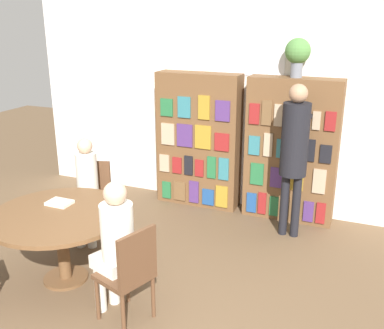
{
  "coord_description": "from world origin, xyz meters",
  "views": [
    {
      "loc": [
        1.57,
        -2.22,
        2.53
      ],
      "look_at": [
        -0.15,
        1.89,
        1.05
      ],
      "focal_mm": 42.0,
      "sensor_mm": 36.0,
      "label": 1
    }
  ],
  "objects_px": {
    "flower_vase": "(298,53)",
    "seated_reader_right": "(115,240)",
    "bookshelf_right": "(291,151)",
    "bookshelf_left": "(199,141)",
    "chair_far_side": "(130,271)",
    "reading_table": "(60,223)",
    "chair_left_side": "(93,195)",
    "seated_reader_left": "(86,186)",
    "librarian_standing": "(295,145)"
  },
  "relations": [
    {
      "from": "flower_vase",
      "to": "seated_reader_right",
      "type": "relative_size",
      "value": 0.36
    },
    {
      "from": "bookshelf_right",
      "to": "bookshelf_left",
      "type": "bearing_deg",
      "value": -179.98
    },
    {
      "from": "flower_vase",
      "to": "seated_reader_right",
      "type": "height_order",
      "value": "flower_vase"
    },
    {
      "from": "flower_vase",
      "to": "chair_far_side",
      "type": "relative_size",
      "value": 0.51
    },
    {
      "from": "reading_table",
      "to": "chair_left_side",
      "type": "relative_size",
      "value": 1.48
    },
    {
      "from": "seated_reader_left",
      "to": "chair_far_side",
      "type": "bearing_deg",
      "value": 119.96
    },
    {
      "from": "bookshelf_right",
      "to": "seated_reader_left",
      "type": "xyz_separation_m",
      "value": [
        -2.0,
        -1.56,
        -0.22
      ]
    },
    {
      "from": "bookshelf_right",
      "to": "librarian_standing",
      "type": "distance_m",
      "value": 0.56
    },
    {
      "from": "chair_left_side",
      "to": "seated_reader_right",
      "type": "distance_m",
      "value": 1.65
    },
    {
      "from": "flower_vase",
      "to": "librarian_standing",
      "type": "height_order",
      "value": "flower_vase"
    },
    {
      "from": "seated_reader_left",
      "to": "seated_reader_right",
      "type": "bearing_deg",
      "value": 117.14
    },
    {
      "from": "bookshelf_left",
      "to": "chair_far_side",
      "type": "height_order",
      "value": "bookshelf_left"
    },
    {
      "from": "bookshelf_left",
      "to": "bookshelf_right",
      "type": "relative_size",
      "value": 1.0
    },
    {
      "from": "bookshelf_left",
      "to": "seated_reader_right",
      "type": "relative_size",
      "value": 1.45
    },
    {
      "from": "seated_reader_right",
      "to": "librarian_standing",
      "type": "height_order",
      "value": "librarian_standing"
    },
    {
      "from": "chair_left_side",
      "to": "seated_reader_right",
      "type": "relative_size",
      "value": 0.71
    },
    {
      "from": "flower_vase",
      "to": "chair_far_side",
      "type": "height_order",
      "value": "flower_vase"
    },
    {
      "from": "bookshelf_right",
      "to": "seated_reader_right",
      "type": "bearing_deg",
      "value": -110.46
    },
    {
      "from": "bookshelf_left",
      "to": "flower_vase",
      "type": "xyz_separation_m",
      "value": [
        1.25,
        0.01,
        1.2
      ]
    },
    {
      "from": "chair_far_side",
      "to": "seated_reader_left",
      "type": "bearing_deg",
      "value": 65.96
    },
    {
      "from": "bookshelf_left",
      "to": "reading_table",
      "type": "distance_m",
      "value": 2.41
    },
    {
      "from": "bookshelf_right",
      "to": "chair_left_side",
      "type": "relative_size",
      "value": 2.04
    },
    {
      "from": "bookshelf_right",
      "to": "chair_far_side",
      "type": "xyz_separation_m",
      "value": [
        -0.8,
        -2.66,
        -0.41
      ]
    },
    {
      "from": "reading_table",
      "to": "chair_far_side",
      "type": "distance_m",
      "value": 1.01
    },
    {
      "from": "reading_table",
      "to": "chair_left_side",
      "type": "height_order",
      "value": "chair_left_side"
    },
    {
      "from": "bookshelf_right",
      "to": "seated_reader_left",
      "type": "relative_size",
      "value": 1.47
    },
    {
      "from": "chair_left_side",
      "to": "chair_far_side",
      "type": "bearing_deg",
      "value": 117.0
    },
    {
      "from": "reading_table",
      "to": "seated_reader_right",
      "type": "relative_size",
      "value": 1.05
    },
    {
      "from": "flower_vase",
      "to": "seated_reader_left",
      "type": "bearing_deg",
      "value": -141.84
    },
    {
      "from": "seated_reader_right",
      "to": "librarian_standing",
      "type": "distance_m",
      "value": 2.4
    },
    {
      "from": "chair_left_side",
      "to": "seated_reader_right",
      "type": "bearing_deg",
      "value": 114.18
    },
    {
      "from": "flower_vase",
      "to": "chair_far_side",
      "type": "bearing_deg",
      "value": -106.63
    },
    {
      "from": "chair_far_side",
      "to": "librarian_standing",
      "type": "relative_size",
      "value": 0.49
    },
    {
      "from": "chair_left_side",
      "to": "reading_table",
      "type": "bearing_deg",
      "value": 90.0
    },
    {
      "from": "chair_left_side",
      "to": "chair_far_side",
      "type": "xyz_separation_m",
      "value": [
        1.25,
        -1.27,
        0.0
      ]
    },
    {
      "from": "bookshelf_right",
      "to": "chair_far_side",
      "type": "height_order",
      "value": "bookshelf_right"
    },
    {
      "from": "bookshelf_left",
      "to": "seated_reader_right",
      "type": "distance_m",
      "value": 2.63
    },
    {
      "from": "bookshelf_left",
      "to": "seated_reader_right",
      "type": "height_order",
      "value": "bookshelf_left"
    },
    {
      "from": "flower_vase",
      "to": "seated_reader_left",
      "type": "height_order",
      "value": "flower_vase"
    },
    {
      "from": "seated_reader_left",
      "to": "seated_reader_right",
      "type": "height_order",
      "value": "seated_reader_right"
    },
    {
      "from": "bookshelf_right",
      "to": "flower_vase",
      "type": "xyz_separation_m",
      "value": [
        -0.01,
        0.0,
        1.2
      ]
    },
    {
      "from": "flower_vase",
      "to": "reading_table",
      "type": "relative_size",
      "value": 0.35
    },
    {
      "from": "chair_left_side",
      "to": "librarian_standing",
      "type": "distance_m",
      "value": 2.43
    },
    {
      "from": "chair_left_side",
      "to": "seated_reader_right",
      "type": "xyz_separation_m",
      "value": [
        1.09,
        -1.22,
        0.22
      ]
    },
    {
      "from": "seated_reader_left",
      "to": "librarian_standing",
      "type": "xyz_separation_m",
      "value": [
        2.12,
        1.06,
        0.43
      ]
    },
    {
      "from": "chair_left_side",
      "to": "bookshelf_right",
      "type": "bearing_deg",
      "value": -163.57
    },
    {
      "from": "flower_vase",
      "to": "reading_table",
      "type": "bearing_deg",
      "value": -126.67
    },
    {
      "from": "flower_vase",
      "to": "reading_table",
      "type": "xyz_separation_m",
      "value": [
        -1.75,
        -2.35,
        -1.48
      ]
    },
    {
      "from": "flower_vase",
      "to": "seated_reader_right",
      "type": "distance_m",
      "value": 3.11
    },
    {
      "from": "bookshelf_left",
      "to": "chair_left_side",
      "type": "relative_size",
      "value": 2.04
    }
  ]
}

